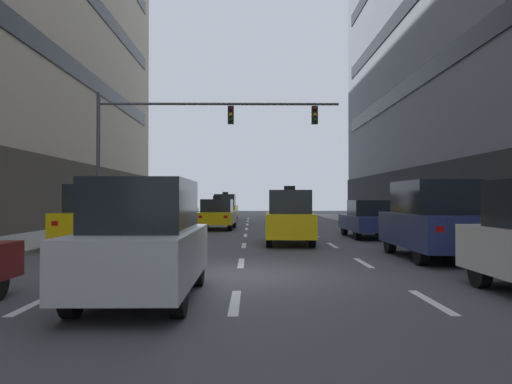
{
  "coord_description": "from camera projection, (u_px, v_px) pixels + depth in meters",
  "views": [
    {
      "loc": [
        0.27,
        -11.21,
        1.7
      ],
      "look_at": [
        0.57,
        19.79,
        2.14
      ],
      "focal_mm": 34.93,
      "sensor_mm": 36.0,
      "label": 1
    }
  ],
  "objects": [
    {
      "name": "lane_stripe_l1_s10",
      "position": [
        211.0,
        219.0,
        43.15
      ],
      "size": [
        0.16,
        2.0,
        0.01
      ],
      "primitive_type": "cube",
      "color": "silver",
      "rests_on": "ground"
    },
    {
      "name": "lane_stripe_l2_s5",
      "position": [
        244.0,
        245.0,
        18.18
      ],
      "size": [
        0.16,
        2.0,
        0.01
      ],
      "primitive_type": "cube",
      "color": "silver",
      "rests_on": "ground"
    },
    {
      "name": "traffic_signal_0",
      "position": [
        184.0,
        131.0,
        23.31
      ],
      "size": [
        11.37,
        0.35,
        6.54
      ],
      "color": "#4C4C51",
      "rests_on": "sidewalk_left"
    },
    {
      "name": "lane_stripe_l3_s9",
      "position": [
        290.0,
        221.0,
        38.21
      ],
      "size": [
        0.16,
        2.0,
        0.01
      ],
      "primitive_type": "cube",
      "color": "silver",
      "rests_on": "ground"
    },
    {
      "name": "lane_stripe_l1_s9",
      "position": [
        205.0,
        221.0,
        38.15
      ],
      "size": [
        0.16,
        2.0,
        0.01
      ],
      "primitive_type": "cube",
      "color": "silver",
      "rests_on": "ground"
    },
    {
      "name": "lane_stripe_l2_s9",
      "position": [
        248.0,
        221.0,
        38.18
      ],
      "size": [
        0.16,
        2.0,
        0.01
      ],
      "primitive_type": "cube",
      "color": "silver",
      "rests_on": "ground"
    },
    {
      "name": "lane_stripe_l1_s3",
      "position": [
        37.0,
        302.0,
        8.15
      ],
      "size": [
        0.16,
        2.0,
        0.01
      ],
      "primitive_type": "cube",
      "color": "silver",
      "rests_on": "ground"
    },
    {
      "name": "lane_stripe_l3_s3",
      "position": [
        432.0,
        302.0,
        8.21
      ],
      "size": [
        0.16,
        2.0,
        0.01
      ],
      "primitive_type": "cube",
      "color": "silver",
      "rests_on": "ground"
    },
    {
      "name": "lane_stripe_l3_s10",
      "position": [
        285.0,
        218.0,
        43.21
      ],
      "size": [
        0.16,
        2.0,
        0.01
      ],
      "primitive_type": "cube",
      "color": "silver",
      "rests_on": "ground"
    },
    {
      "name": "lane_stripe_l1_s4",
      "position": [
        118.0,
        263.0,
        13.15
      ],
      "size": [
        0.16,
        2.0,
        0.01
      ],
      "primitive_type": "cube",
      "color": "silver",
      "rests_on": "ground"
    },
    {
      "name": "lane_stripe_l2_s6",
      "position": [
        245.0,
        235.0,
        23.18
      ],
      "size": [
        0.16,
        2.0,
        0.01
      ],
      "primitive_type": "cube",
      "color": "silver",
      "rests_on": "ground"
    },
    {
      "name": "car_parked_2",
      "position": [
        433.0,
        220.0,
        14.18
      ],
      "size": [
        1.92,
        4.59,
        2.22
      ],
      "color": "black",
      "rests_on": "ground"
    },
    {
      "name": "lane_stripe_l1_s5",
      "position": [
        155.0,
        245.0,
        18.15
      ],
      "size": [
        0.16,
        2.0,
        0.01
      ],
      "primitive_type": "cube",
      "color": "silver",
      "rests_on": "ground"
    },
    {
      "name": "lane_stripe_l3_s4",
      "position": [
        363.0,
        263.0,
        13.21
      ],
      "size": [
        0.16,
        2.0,
        0.01
      ],
      "primitive_type": "cube",
      "color": "silver",
      "rests_on": "ground"
    },
    {
      "name": "car_parked_3",
      "position": [
        369.0,
        219.0,
        21.89
      ],
      "size": [
        1.89,
        4.41,
        1.65
      ],
      "color": "black",
      "rests_on": "ground"
    },
    {
      "name": "lane_stripe_l1_s8",
      "position": [
        199.0,
        224.0,
        33.15
      ],
      "size": [
        0.16,
        2.0,
        0.01
      ],
      "primitive_type": "cube",
      "color": "silver",
      "rests_on": "ground"
    },
    {
      "name": "lane_stripe_l1_s7",
      "position": [
        189.0,
        229.0,
        28.15
      ],
      "size": [
        0.16,
        2.0,
        0.01
      ],
      "primitive_type": "cube",
      "color": "silver",
      "rests_on": "ground"
    },
    {
      "name": "lane_stripe_l1_s6",
      "position": [
        176.0,
        235.0,
        23.15
      ],
      "size": [
        0.16,
        2.0,
        0.01
      ],
      "primitive_type": "cube",
      "color": "silver",
      "rests_on": "ground"
    },
    {
      "name": "car_driving_3",
      "position": [
        182.0,
        211.0,
        36.63
      ],
      "size": [
        1.96,
        4.61,
        1.72
      ],
      "color": "black",
      "rests_on": "ground"
    },
    {
      "name": "lane_stripe_l3_s8",
      "position": [
        296.0,
        224.0,
        33.21
      ],
      "size": [
        0.16,
        2.0,
        0.01
      ],
      "primitive_type": "cube",
      "color": "silver",
      "rests_on": "ground"
    },
    {
      "name": "lane_stripe_l3_s5",
      "position": [
        333.0,
        245.0,
        18.21
      ],
      "size": [
        0.16,
        2.0,
        0.01
      ],
      "primitive_type": "cube",
      "color": "silver",
      "rests_on": "ground"
    },
    {
      "name": "lane_stripe_l3_s6",
      "position": [
        315.0,
        235.0,
        23.21
      ],
      "size": [
        0.16,
        2.0,
        0.01
      ],
      "primitive_type": "cube",
      "color": "silver",
      "rests_on": "ground"
    },
    {
      "name": "car_driving_4",
      "position": [
        145.0,
        240.0,
        8.41
      ],
      "size": [
        1.75,
        4.2,
        2.03
      ],
      "color": "black",
      "rests_on": "ground"
    },
    {
      "name": "lane_stripe_l2_s7",
      "position": [
        247.0,
        229.0,
        28.18
      ],
      "size": [
        0.16,
        2.0,
        0.01
      ],
      "primitive_type": "cube",
      "color": "silver",
      "rests_on": "ground"
    },
    {
      "name": "pedestrian_0",
      "position": [
        426.0,
        214.0,
        22.61
      ],
      "size": [
        0.25,
        0.52,
        1.54
      ],
      "color": "brown",
      "rests_on": "sidewalk_right"
    },
    {
      "name": "lane_stripe_l2_s8",
      "position": [
        247.0,
        224.0,
        33.18
      ],
      "size": [
        0.16,
        2.0,
        0.01
      ],
      "primitive_type": "cube",
      "color": "silver",
      "rests_on": "ground"
    },
    {
      "name": "lane_stripe_l3_s7",
      "position": [
        304.0,
        229.0,
        28.21
      ],
      "size": [
        0.16,
        2.0,
        0.01
      ],
      "primitive_type": "cube",
      "color": "silver",
      "rests_on": "ground"
    },
    {
      "name": "taxi_driving_1",
      "position": [
        100.0,
        217.0,
        17.29
      ],
      "size": [
        1.97,
        4.54,
        2.37
      ],
      "color": "black",
      "rests_on": "ground"
    },
    {
      "name": "lane_stripe_l2_s4",
      "position": [
        241.0,
        263.0,
        13.18
      ],
      "size": [
        0.16,
        2.0,
        0.01
      ],
      "primitive_type": "cube",
      "color": "silver",
      "rests_on": "ground"
    },
    {
      "name": "lane_stripe_l2_s10",
      "position": [
        248.0,
        219.0,
        43.18
      ],
      "size": [
        0.16,
        2.0,
        0.01
      ],
      "primitive_type": "cube",
      "color": "silver",
      "rests_on": "ground"
    },
    {
      "name": "taxi_driving_2",
      "position": [
        225.0,
        207.0,
        39.0
      ],
      "size": [
        1.88,
        4.32,
        2.25
      ],
      "color": "black",
      "rests_on": "ground"
    },
    {
      "name": "lane_stripe_l2_s3",
      "position": [
        235.0,
        302.0,
        8.18
      ],
      "size": [
        0.16,
        2.0,
        0.01
      ],
      "primitive_type": "cube",
      "color": "silver",
      "rests_on": "ground"
    },
    {
      "name": "ground_plane",
      "position": [
        239.0,
        275.0,
        11.18
      ],
      "size": [
        120.0,
        120.0,
        0.0
      ],
      "primitive_type": "plane",
      "color": "#424247"
    },
    {
      "name": "taxi_driving_5",
      "position": [
        290.0,
        217.0,
        18.79
      ],
      "size": [
        1.94,
        4.26,
        2.2
      ],
      "color": "black",
      "rests_on": "ground"
    },
    {
      "name": "taxi_driving_0",
      "position": [
        217.0,
        214.0,
        27.85
      ],
      "size": [
        2.06,
        4.57,
        1.87
      ],
      "color": "black",
      "rests_on": "ground"
    }
  ]
}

